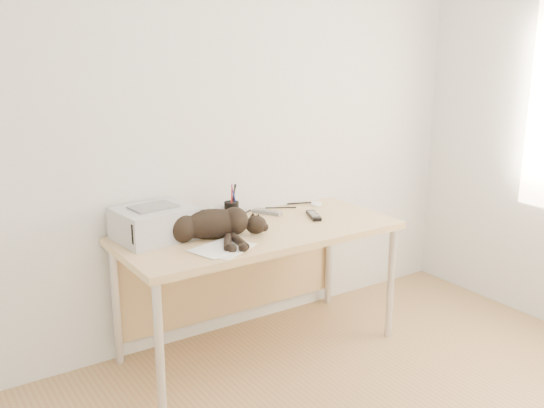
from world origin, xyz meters
TOP-DOWN VIEW (x-y plane):
  - wall_back at (0.00, 1.75)m, footprint 3.50×0.00m
  - desk at (0.00, 1.48)m, footprint 1.60×0.70m
  - printer at (-0.56, 1.56)m, footprint 0.42×0.37m
  - papers at (-0.33, 1.21)m, footprint 0.36×0.31m
  - cat at (-0.32, 1.40)m, footprint 0.71×0.48m
  - mug at (-0.12, 1.67)m, footprint 0.12×0.12m
  - pen_cup at (-0.05, 1.62)m, footprint 0.09×0.09m
  - remote_grey at (0.22, 1.64)m, footprint 0.13×0.19m
  - remote_black at (0.41, 1.42)m, footprint 0.12×0.19m
  - mouse at (0.59, 1.64)m, footprint 0.11×0.14m
  - cable_tangle at (0.00, 1.70)m, footprint 1.36×0.08m

SIDE VIEW (x-z plane):
  - desk at x=0.00m, z-range 0.24..0.98m
  - papers at x=-0.33m, z-range 0.74..0.75m
  - cable_tangle at x=0.00m, z-range 0.74..0.75m
  - remote_grey at x=0.22m, z-range 0.74..0.76m
  - remote_black at x=0.41m, z-range 0.74..0.76m
  - mouse at x=0.59m, z-range 0.74..0.78m
  - mug at x=-0.12m, z-range 0.74..0.83m
  - pen_cup at x=-0.05m, z-range 0.69..0.91m
  - cat at x=-0.32m, z-range 0.73..0.90m
  - printer at x=-0.56m, z-range 0.74..0.92m
  - wall_back at x=0.00m, z-range -0.45..3.05m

